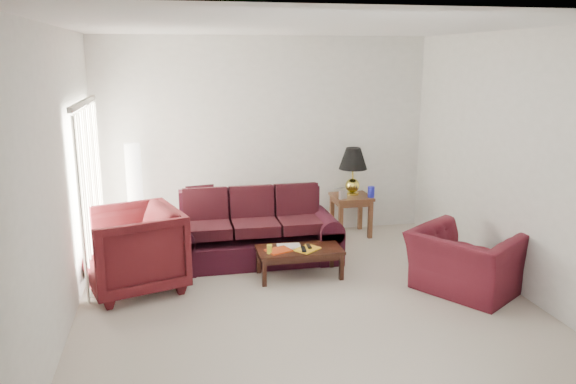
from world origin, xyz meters
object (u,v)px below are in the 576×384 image
at_px(armchair_left, 132,250).
at_px(armchair_right, 465,262).
at_px(coffee_table, 299,262).
at_px(end_table, 351,215).
at_px(floor_lamp, 135,196).
at_px(sofa, 254,228).

height_order(armchair_left, armchair_right, armchair_left).
bearing_deg(coffee_table, end_table, 76.23).
xyz_separation_m(floor_lamp, armchair_left, (0.03, -1.54, -0.28)).
height_order(sofa, end_table, sofa).
relative_size(armchair_left, armchair_right, 0.96).
height_order(floor_lamp, coffee_table, floor_lamp).
height_order(sofa, armchair_left, armchair_left).
bearing_deg(armchair_left, sofa, 95.78).
distance_m(floor_lamp, armchair_right, 4.54).
distance_m(sofa, coffee_table, 0.86).
distance_m(sofa, armchair_left, 1.68).
distance_m(armchair_right, coffee_table, 1.99).
bearing_deg(coffee_table, sofa, 148.77).
xyz_separation_m(sofa, floor_lamp, (-1.57, 0.89, 0.30)).
height_order(sofa, armchair_right, sofa).
bearing_deg(coffee_table, armchair_right, -1.74).
bearing_deg(armchair_left, end_table, 97.86).
distance_m(end_table, coffee_table, 1.91).
height_order(armchair_right, coffee_table, armchair_right).
relative_size(floor_lamp, coffee_table, 1.46).
bearing_deg(sofa, coffee_table, -56.64).
height_order(end_table, floor_lamp, floor_lamp).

